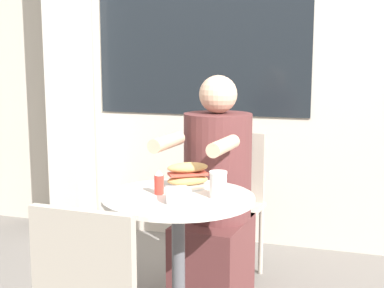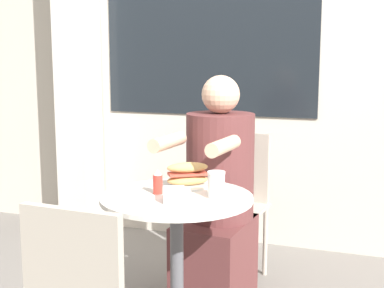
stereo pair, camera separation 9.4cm
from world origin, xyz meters
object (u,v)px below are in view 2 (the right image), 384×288
at_px(diner_chair, 236,192).
at_px(condiment_bottle, 158,182).
at_px(cafe_table, 177,237).
at_px(seated_diner, 217,205).
at_px(sandwich_on_plate, 188,176).
at_px(drink_cup, 216,185).

height_order(diner_chair, condiment_bottle, diner_chair).
bearing_deg(condiment_bottle, cafe_table, -1.95).
relative_size(seated_diner, condiment_bottle, 11.05).
relative_size(cafe_table, sandwich_on_plate, 3.52).
bearing_deg(condiment_bottle, diner_chair, 82.00).
distance_m(seated_diner, sandwich_on_plate, 0.44).
height_order(diner_chair, seated_diner, seated_diner).
distance_m(cafe_table, seated_diner, 0.54).
xyz_separation_m(diner_chair, condiment_bottle, (-0.12, -0.88, 0.25)).
height_order(cafe_table, sandwich_on_plate, sandwich_on_plate).
relative_size(seated_diner, drink_cup, 10.52).
height_order(drink_cup, condiment_bottle, drink_cup).
bearing_deg(seated_diner, drink_cup, 111.29).
bearing_deg(drink_cup, diner_chair, 99.38).
distance_m(cafe_table, diner_chair, 0.88).
xyz_separation_m(diner_chair, sandwich_on_plate, (-0.04, -0.72, 0.25)).
bearing_deg(cafe_table, condiment_bottle, 178.05).
distance_m(cafe_table, drink_cup, 0.31).
xyz_separation_m(cafe_table, diner_chair, (0.03, 0.88, 0.00)).
distance_m(diner_chair, seated_diner, 0.35).
xyz_separation_m(seated_diner, condiment_bottle, (-0.11, -0.53, 0.24)).
bearing_deg(condiment_bottle, seated_diner, 78.00).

